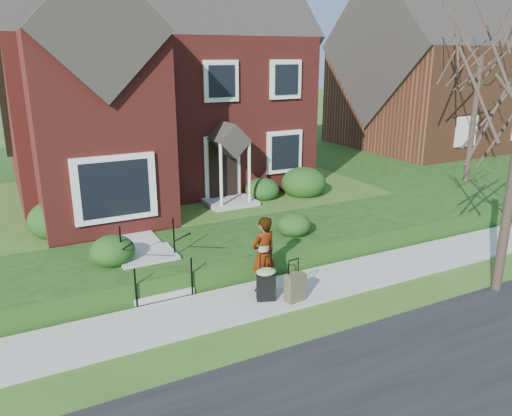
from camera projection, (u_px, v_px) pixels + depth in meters
ground at (279, 295)px, 11.73m from camera, size 120.00×120.00×0.00m
sidewalk at (279, 293)px, 11.71m from camera, size 60.00×1.60×0.08m
terrace at (236, 172)px, 22.64m from camera, size 44.00×20.00×0.60m
walkway at (122, 224)px, 14.68m from camera, size 1.20×6.00×0.06m
main_house at (145, 59)px, 18.24m from camera, size 10.40×10.20×9.40m
neighbour_house at (438, 58)px, 26.55m from camera, size 9.40×8.00×9.20m
front_steps at (152, 268)px, 12.05m from camera, size 1.40×2.02×1.50m
foundation_shrubs at (203, 200)px, 15.44m from camera, size 9.87×4.60×1.12m
woman at (263, 254)px, 11.52m from camera, size 0.74×0.55×1.83m
suitcase_black at (266, 282)px, 11.21m from camera, size 0.57×0.52×1.12m
suitcase_olive at (295, 287)px, 11.21m from camera, size 0.48×0.31×0.98m
tree_gap at (483, 44)px, 18.38m from camera, size 5.19×5.19×7.41m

